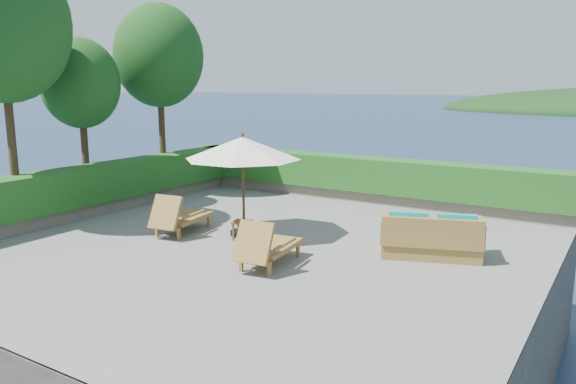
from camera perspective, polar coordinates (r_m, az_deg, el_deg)
The scene contains 15 objects.
ground at distance 12.74m, azimuth -3.07°, elevation -5.30°, with size 12.00×12.00×0.00m, color slate.
foundation at distance 13.26m, azimuth -3.00°, elevation -11.75°, with size 12.00×12.00×3.00m, color #5A5348.
ocean at distance 13.89m, azimuth -2.94°, elevation -17.27°, with size 600.00×600.00×0.00m, color #162946.
planter_wall_far at distance 17.44m, azimuth 7.56°, elevation -0.31°, with size 12.00×0.60×0.36m, color gray.
planter_wall_left at distance 16.48m, azimuth -19.22°, elevation -1.51°, with size 0.60×12.00×0.36m, color gray.
hedge_far at distance 17.33m, azimuth 7.62°, elevation 1.86°, with size 12.40×0.90×1.00m, color #1C4E16.
hedge_left at distance 16.35m, azimuth -19.37°, elevation 0.79°, with size 0.90×12.40×1.00m, color #1C4E16.
tree_near at distance 15.28m, azimuth -27.15°, elevation 14.87°, with size 3.20×3.20×6.77m.
tree_mid at distance 17.06m, azimuth -20.34°, elevation 10.25°, with size 2.20×2.20×4.83m.
tree_far at distance 18.58m, azimuth -12.99°, elevation 13.30°, with size 2.80×2.80×6.03m.
patio_umbrella at distance 13.12m, azimuth -4.62°, elevation 4.38°, with size 3.46×3.46×2.45m.
lounge_left at distance 13.76m, azimuth -10.97°, elevation -2.43°, with size 0.97×1.85×1.02m.
lounge_right at distance 11.12m, azimuth -2.16°, elevation -5.46°, with size 0.93×1.84×1.02m.
side_table at distance 13.07m, azimuth -4.67°, elevation -3.28°, with size 0.50×0.50×0.44m.
wicker_loveseat at distance 12.10m, azimuth 14.34°, elevation -4.62°, with size 2.27×1.67×1.00m.
Camera 1 is at (7.06, -9.99, 3.58)m, focal length 35.00 mm.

